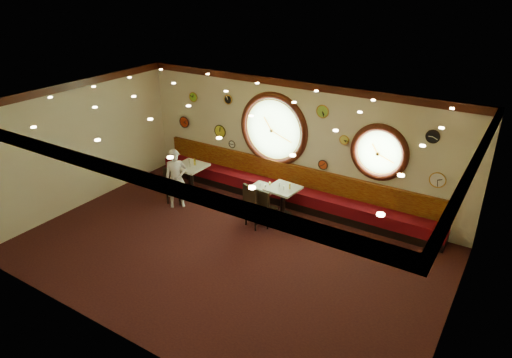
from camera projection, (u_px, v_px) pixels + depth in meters
name	position (u px, v px, depth m)	size (l,w,h in m)	color
floor	(227.00, 252.00, 9.95)	(9.00, 6.00, 0.00)	black
ceiling	(223.00, 109.00, 8.61)	(9.00, 6.00, 0.02)	gold
wall_back	(294.00, 143.00, 11.58)	(9.00, 0.02, 3.20)	beige
wall_front	(110.00, 257.00, 6.97)	(9.00, 0.02, 3.20)	beige
wall_left	(80.00, 145.00, 11.46)	(0.02, 6.00, 3.20)	beige
wall_right	(460.00, 252.00, 7.10)	(0.02, 6.00, 3.20)	beige
molding_back	(295.00, 84.00, 10.91)	(9.00, 0.10, 0.18)	#37120A
molding_front	(99.00, 165.00, 6.38)	(9.00, 0.10, 0.18)	#37120A
molding_left	(71.00, 85.00, 10.80)	(0.10, 6.00, 0.18)	#37120A
molding_right	(476.00, 162.00, 6.49)	(0.10, 6.00, 0.18)	#37120A
banquette_base	(287.00, 199.00, 12.00)	(8.00, 0.55, 0.20)	black
banquette_seat	(287.00, 191.00, 11.89)	(8.00, 0.55, 0.30)	#550710
banquette_back	(292.00, 174.00, 11.89)	(8.00, 0.10, 0.55)	#601007
porthole_left_glass	(274.00, 129.00, 11.77)	(1.66, 1.66, 0.02)	#94D37E
porthole_left_frame	(273.00, 130.00, 11.76)	(1.98, 1.98, 0.18)	#37120A
porthole_left_ring	(273.00, 130.00, 11.73)	(1.61, 1.61, 0.03)	gold
porthole_right_glass	(379.00, 152.00, 10.43)	(1.10, 1.10, 0.02)	#94D37E
porthole_right_frame	(379.00, 153.00, 10.42)	(1.38, 1.38, 0.18)	#37120A
porthole_right_ring	(379.00, 153.00, 10.40)	(1.09, 1.09, 0.03)	gold
wall_clock_0	(220.00, 131.00, 12.71)	(0.36, 0.36, 0.03)	yellow
wall_clock_1	(323.00, 111.00, 10.79)	(0.30, 0.30, 0.03)	#87BC3A
wall_clock_2	(323.00, 165.00, 11.31)	(0.24, 0.24, 0.03)	#D44219
wall_clock_3	(433.00, 136.00, 9.62)	(0.28, 0.28, 0.03)	black
wall_clock_4	(184.00, 122.00, 13.32)	(0.32, 0.32, 0.03)	red
wall_clock_5	(438.00, 180.00, 9.90)	(0.34, 0.34, 0.03)	white
wall_clock_6	(232.00, 144.00, 12.64)	(0.20, 0.20, 0.03)	silver
wall_clock_7	(344.00, 140.00, 10.75)	(0.22, 0.22, 0.03)	#E5DE4C
wall_clock_8	(193.00, 97.00, 12.79)	(0.26, 0.26, 0.03)	#80D42A
wall_clock_9	(228.00, 99.00, 12.17)	(0.24, 0.24, 0.03)	black
table_a	(191.00, 176.00, 12.27)	(0.79, 0.79, 0.86)	black
table_b	(262.00, 198.00, 11.31)	(0.69, 0.69, 0.72)	black
table_c	(283.00, 198.00, 11.17)	(0.78, 0.78, 0.79)	black
chair_a	(174.00, 183.00, 11.78)	(0.55, 0.55, 0.64)	black
chair_b	(253.00, 203.00, 10.67)	(0.58, 0.58, 0.68)	black
chair_c	(264.00, 205.00, 10.74)	(0.44, 0.44, 0.60)	black
condiment_a_salt	(189.00, 161.00, 12.26)	(0.04, 0.04, 0.10)	silver
condiment_b_salt	(260.00, 185.00, 11.27)	(0.03, 0.03, 0.09)	silver
condiment_c_salt	(279.00, 185.00, 11.09)	(0.03, 0.03, 0.09)	#B9B9BD
condiment_a_pepper	(190.00, 165.00, 12.02)	(0.03, 0.03, 0.09)	silver
condiment_b_pepper	(265.00, 187.00, 11.15)	(0.04, 0.04, 0.11)	silver
condiment_c_pepper	(284.00, 188.00, 10.93)	(0.04, 0.04, 0.10)	silver
condiment_a_bottle	(195.00, 162.00, 12.11)	(0.06, 0.06, 0.18)	yellow
condiment_b_bottle	(270.00, 185.00, 11.20)	(0.04, 0.04, 0.14)	gold
condiment_c_bottle	(290.00, 186.00, 10.96)	(0.05, 0.05, 0.14)	gold
waiter	(176.00, 179.00, 11.57)	(0.57, 0.37, 1.55)	silver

